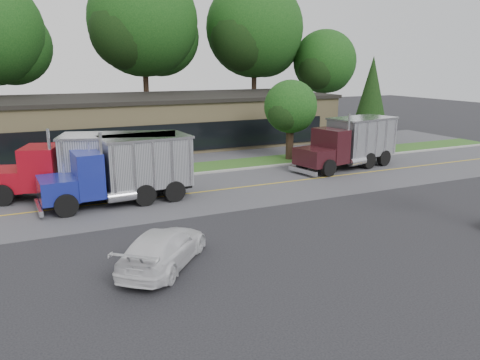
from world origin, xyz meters
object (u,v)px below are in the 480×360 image
object	(u,v)px
dump_truck_red	(93,164)
dump_truck_maroon	(351,141)
rally_car	(163,248)
dump_truck_blue	(126,168)

from	to	relation	value
dump_truck_red	dump_truck_maroon	world-z (taller)	same
dump_truck_maroon	dump_truck_red	bearing A→B (deg)	-9.98
dump_truck_maroon	rally_car	size ratio (longest dim) A/B	1.73
dump_truck_red	rally_car	distance (m)	10.36
dump_truck_red	rally_car	size ratio (longest dim) A/B	2.21
dump_truck_red	dump_truck_maroon	size ratio (longest dim) A/B	1.28
rally_car	dump_truck_blue	bearing A→B (deg)	-54.02
dump_truck_blue	rally_car	distance (m)	8.65
dump_truck_red	dump_truck_blue	bearing A→B (deg)	146.44
dump_truck_blue	dump_truck_maroon	bearing A→B (deg)	-176.13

